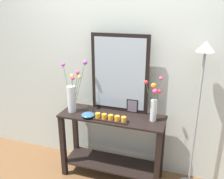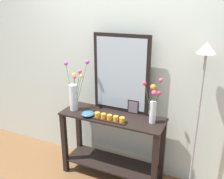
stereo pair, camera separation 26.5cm
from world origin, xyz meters
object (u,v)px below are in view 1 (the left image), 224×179
object	(u,v)px
console_table	(112,141)
floor_lamp	(200,95)
candle_tray	(111,118)
decorative_bowl	(88,115)
tall_vase_left	(72,95)
vase_right	(154,103)
picture_frame_small	(132,106)
mirror_leaning	(120,74)

from	to	relation	value
console_table	floor_lamp	world-z (taller)	floor_lamp
candle_tray	floor_lamp	xyz separation A→B (m)	(0.88, 0.22, 0.30)
candle_tray	decorative_bowl	size ratio (longest dim) A/B	2.64
tall_vase_left	vase_right	size ratio (longest dim) A/B	1.24
candle_tray	picture_frame_small	world-z (taller)	picture_frame_small
tall_vase_left	vase_right	distance (m)	0.94
candle_tray	decorative_bowl	world-z (taller)	candle_tray
tall_vase_left	mirror_leaning	bearing A→B (deg)	21.39
vase_right	floor_lamp	xyz separation A→B (m)	(0.45, 0.07, 0.12)
candle_tray	floor_lamp	distance (m)	0.96
tall_vase_left	picture_frame_small	bearing A→B (deg)	15.48
mirror_leaning	candle_tray	distance (m)	0.51
picture_frame_small	tall_vase_left	bearing A→B (deg)	-164.52
mirror_leaning	tall_vase_left	distance (m)	0.60
vase_right	floor_lamp	world-z (taller)	floor_lamp
vase_right	candle_tray	world-z (taller)	vase_right
vase_right	picture_frame_small	world-z (taller)	vase_right
console_table	floor_lamp	xyz separation A→B (m)	(0.91, 0.10, 0.66)
candle_tray	picture_frame_small	bearing A→B (deg)	58.66
tall_vase_left	floor_lamp	world-z (taller)	floor_lamp
mirror_leaning	vase_right	bearing A→B (deg)	-18.23
tall_vase_left	picture_frame_small	distance (m)	0.71
console_table	candle_tray	bearing A→B (deg)	-78.78
tall_vase_left	vase_right	bearing A→B (deg)	3.64
console_table	picture_frame_small	distance (m)	0.48
picture_frame_small	decorative_bowl	distance (m)	0.52
picture_frame_small	mirror_leaning	bearing A→B (deg)	175.16
candle_tray	mirror_leaning	bearing A→B (deg)	88.26
console_table	tall_vase_left	bearing A→B (deg)	-176.76
tall_vase_left	console_table	bearing A→B (deg)	3.24
floor_lamp	console_table	bearing A→B (deg)	-173.73
vase_right	decorative_bowl	world-z (taller)	vase_right
decorative_bowl	floor_lamp	size ratio (longest dim) A/B	0.09
candle_tray	floor_lamp	size ratio (longest dim) A/B	0.23
console_table	candle_tray	size ratio (longest dim) A/B	3.06
tall_vase_left	decorative_bowl	world-z (taller)	tall_vase_left
tall_vase_left	decorative_bowl	bearing A→B (deg)	-22.42
tall_vase_left	picture_frame_small	xyz separation A→B (m)	(0.67, 0.19, -0.13)
mirror_leaning	picture_frame_small	size ratio (longest dim) A/B	5.55
vase_right	decorative_bowl	bearing A→B (deg)	-167.33
candle_tray	picture_frame_small	size ratio (longest dim) A/B	2.42
floor_lamp	candle_tray	bearing A→B (deg)	-165.95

